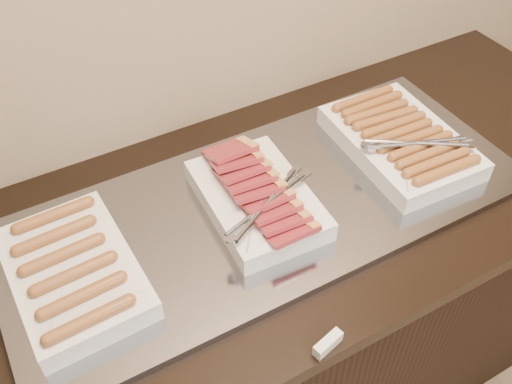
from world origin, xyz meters
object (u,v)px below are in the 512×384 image
dish_left (73,272)px  dish_center (257,198)px  warming_tray (268,206)px  counter (261,319)px  dish_right (401,140)px

dish_left → dish_center: dish_center is taller
warming_tray → dish_center: dish_center is taller
counter → dish_left: dish_left is taller
dish_left → dish_right: (0.82, -0.00, 0.00)m
counter → dish_center: bearing=-162.1°
warming_tray → dish_left: size_ratio=3.43×
counter → dish_left: (-0.43, 0.00, 0.50)m
dish_center → dish_right: (0.41, 0.00, -0.00)m
counter → dish_right: size_ratio=5.34×
counter → dish_left: 0.66m
dish_center → dish_right: dish_center is taller
dish_center → warming_tray: bearing=11.5°
counter → dish_right: 0.64m
dish_center → dish_left: bearing=-177.6°
dish_right → dish_left: bearing=-177.6°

